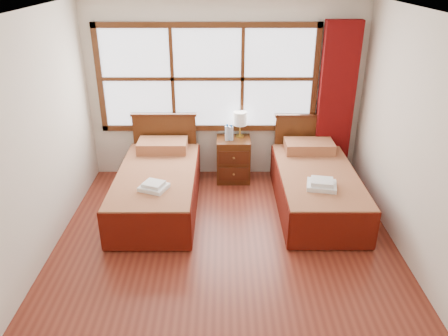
{
  "coord_description": "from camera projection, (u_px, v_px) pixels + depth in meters",
  "views": [
    {
      "loc": [
        -0.03,
        -3.97,
        3.02
      ],
      "look_at": [
        -0.02,
        0.7,
        0.8
      ],
      "focal_mm": 35.0,
      "sensor_mm": 36.0,
      "label": 1
    }
  ],
  "objects": [
    {
      "name": "floor",
      "position": [
        226.0,
        259.0,
        4.88
      ],
      "size": [
        4.5,
        4.5,
        0.0
      ],
      "primitive_type": "plane",
      "color": "maroon",
      "rests_on": "ground"
    },
    {
      "name": "ceiling",
      "position": [
        226.0,
        15.0,
        3.77
      ],
      "size": [
        4.5,
        4.5,
        0.0
      ],
      "primitive_type": "plane",
      "rotation": [
        3.14,
        0.0,
        0.0
      ],
      "color": "white",
      "rests_on": "wall_back"
    },
    {
      "name": "wall_back",
      "position": [
        225.0,
        92.0,
        6.36
      ],
      "size": [
        4.0,
        0.0,
        4.0
      ],
      "primitive_type": "plane",
      "rotation": [
        1.57,
        0.0,
        0.0
      ],
      "color": "silver",
      "rests_on": "floor"
    },
    {
      "name": "wall_left",
      "position": [
        24.0,
        153.0,
        4.32
      ],
      "size": [
        0.0,
        4.5,
        4.5
      ],
      "primitive_type": "plane",
      "rotation": [
        1.57,
        0.0,
        1.57
      ],
      "color": "silver",
      "rests_on": "floor"
    },
    {
      "name": "wall_right",
      "position": [
        427.0,
        153.0,
        4.33
      ],
      "size": [
        0.0,
        4.5,
        4.5
      ],
      "primitive_type": "plane",
      "rotation": [
        1.57,
        0.0,
        -1.57
      ],
      "color": "silver",
      "rests_on": "floor"
    },
    {
      "name": "window",
      "position": [
        208.0,
        79.0,
        6.24
      ],
      "size": [
        3.16,
        0.06,
        1.56
      ],
      "color": "white",
      "rests_on": "wall_back"
    },
    {
      "name": "curtain",
      "position": [
        336.0,
        103.0,
        6.29
      ],
      "size": [
        0.5,
        0.16,
        2.3
      ],
      "primitive_type": "cube",
      "color": "#650A0A",
      "rests_on": "wall_back"
    },
    {
      "name": "bed_left",
      "position": [
        158.0,
        186.0,
        5.83
      ],
      "size": [
        1.03,
        2.05,
        1.0
      ],
      "color": "#441E0E",
      "rests_on": "floor"
    },
    {
      "name": "bed_right",
      "position": [
        316.0,
        186.0,
        5.84
      ],
      "size": [
        1.02,
        2.04,
        0.99
      ],
      "color": "#441E0E",
      "rests_on": "floor"
    },
    {
      "name": "nightstand",
      "position": [
        233.0,
        159.0,
        6.55
      ],
      "size": [
        0.49,
        0.48,
        0.66
      ],
      "color": "#4C2610",
      "rests_on": "floor"
    },
    {
      "name": "towels_left",
      "position": [
        154.0,
        186.0,
        5.24
      ],
      "size": [
        0.39,
        0.37,
        0.09
      ],
      "rotation": [
        0.0,
        0.0,
        -0.39
      ],
      "color": "white",
      "rests_on": "bed_left"
    },
    {
      "name": "towels_right",
      "position": [
        322.0,
        184.0,
        5.29
      ],
      "size": [
        0.4,
        0.37,
        0.1
      ],
      "rotation": [
        0.0,
        0.0,
        -0.2
      ],
      "color": "white",
      "rests_on": "bed_right"
    },
    {
      "name": "lamp",
      "position": [
        240.0,
        119.0,
        6.37
      ],
      "size": [
        0.2,
        0.2,
        0.39
      ],
      "color": "gold",
      "rests_on": "nightstand"
    },
    {
      "name": "bottle_near",
      "position": [
        227.0,
        133.0,
        6.32
      ],
      "size": [
        0.07,
        0.07,
        0.25
      ],
      "color": "silver",
      "rests_on": "nightstand"
    },
    {
      "name": "bottle_far",
      "position": [
        231.0,
        133.0,
        6.32
      ],
      "size": [
        0.06,
        0.06,
        0.24
      ],
      "color": "silver",
      "rests_on": "nightstand"
    }
  ]
}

